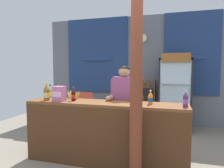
{
  "coord_description": "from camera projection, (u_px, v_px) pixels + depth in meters",
  "views": [
    {
      "loc": [
        0.84,
        -2.57,
        1.49
      ],
      "look_at": [
        -0.19,
        0.93,
        1.2
      ],
      "focal_mm": 32.33,
      "sensor_mm": 36.0,
      "label": 1
    }
  ],
  "objects": [
    {
      "name": "soda_bottle_iced_tea",
      "position": [
        47.0,
        93.0,
        3.27
      ],
      "size": [
        0.1,
        0.1,
        0.29
      ],
      "color": "brown",
      "rests_on": "stall_counter"
    },
    {
      "name": "back_wall_curtained",
      "position": [
        139.0,
        68.0,
        5.5
      ],
      "size": [
        5.3,
        0.22,
        2.88
      ],
      "color": "slate",
      "rests_on": "ground"
    },
    {
      "name": "soda_bottle_orange_soda",
      "position": [
        150.0,
        98.0,
        2.94
      ],
      "size": [
        0.07,
        0.07,
        0.21
      ],
      "color": "orange",
      "rests_on": "stall_counter"
    },
    {
      "name": "bottle_shelf_rack",
      "position": [
        146.0,
        102.0,
        5.22
      ],
      "size": [
        0.48,
        0.28,
        1.19
      ],
      "color": "brown",
      "rests_on": "ground"
    },
    {
      "name": "snack_box_wafer",
      "position": [
        59.0,
        94.0,
        3.2
      ],
      "size": [
        0.17,
        0.15,
        0.24
      ],
      "color": "#B76699",
      "rests_on": "stall_counter"
    },
    {
      "name": "soda_bottle_lime_soda",
      "position": [
        50.0,
        92.0,
        3.57
      ],
      "size": [
        0.06,
        0.06,
        0.24
      ],
      "color": "#75C64C",
      "rests_on": "stall_counter"
    },
    {
      "name": "ground_plane",
      "position": [
        124.0,
        145.0,
        3.91
      ],
      "size": [
        7.5,
        7.5,
        0.0
      ],
      "primitive_type": "plane",
      "color": "gray"
    },
    {
      "name": "drink_fridge",
      "position": [
        175.0,
        89.0,
        4.77
      ],
      "size": [
        0.74,
        0.63,
        1.82
      ],
      "color": "#232328",
      "rests_on": "ground"
    },
    {
      "name": "soda_bottle_cola",
      "position": [
        73.0,
        95.0,
        3.24
      ],
      "size": [
        0.07,
        0.07,
        0.23
      ],
      "color": "black",
      "rests_on": "stall_counter"
    },
    {
      "name": "plastic_lawn_chair",
      "position": [
        85.0,
        107.0,
        5.17
      ],
      "size": [
        0.57,
        0.57,
        0.86
      ],
      "color": "#E5563D",
      "rests_on": "ground"
    },
    {
      "name": "timber_post",
      "position": [
        136.0,
        78.0,
        2.52
      ],
      "size": [
        0.18,
        0.16,
        2.85
      ],
      "color": "brown",
      "rests_on": "ground"
    },
    {
      "name": "banana_bunch",
      "position": [
        74.0,
        95.0,
        3.46
      ],
      "size": [
        0.26,
        0.06,
        0.16
      ],
      "color": "#CCC14C",
      "rests_on": "stall_counter"
    },
    {
      "name": "soda_bottle_grape_soda",
      "position": [
        186.0,
        100.0,
        2.73
      ],
      "size": [
        0.07,
        0.07,
        0.23
      ],
      "color": "#56286B",
      "rests_on": "stall_counter"
    },
    {
      "name": "shopkeeper",
      "position": [
        124.0,
        100.0,
        3.42
      ],
      "size": [
        0.48,
        0.42,
        1.52
      ],
      "color": "#28282D",
      "rests_on": "ground"
    },
    {
      "name": "stall_counter",
      "position": [
        103.0,
        129.0,
        3.05
      ],
      "size": [
        2.49,
        0.5,
        0.96
      ],
      "color": "brown",
      "rests_on": "ground"
    }
  ]
}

